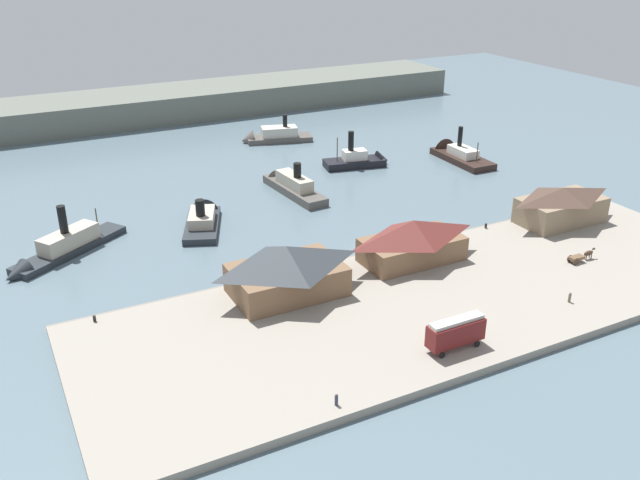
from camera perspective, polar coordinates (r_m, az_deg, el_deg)
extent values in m
plane|color=slate|center=(122.55, 3.97, -0.68)|extent=(320.00, 320.00, 0.00)
cube|color=gray|center=(106.23, 10.10, -4.86)|extent=(110.00, 36.00, 1.20)
cube|color=slate|center=(119.58, 4.86, -1.11)|extent=(110.00, 0.80, 1.00)
cube|color=brown|center=(104.00, -2.79, -3.35)|extent=(16.72, 10.74, 4.57)
pyramid|color=#33383D|center=(102.21, -2.84, -1.38)|extent=(17.06, 11.28, 3.36)
cube|color=brown|center=(115.26, 7.70, -0.77)|extent=(16.95, 8.63, 4.08)
pyramid|color=maroon|center=(113.77, 7.81, 0.89)|extent=(17.28, 9.06, 3.21)
cube|color=#847056|center=(137.17, 19.51, 2.39)|extent=(16.20, 8.67, 4.89)
pyramid|color=#473328|center=(135.98, 19.71, 3.74)|extent=(16.53, 9.10, 2.07)
cube|color=maroon|center=(92.41, 11.30, -7.61)|extent=(8.21, 2.35, 3.06)
cube|color=beige|center=(91.49, 11.39, -6.66)|extent=(7.88, 1.64, 0.50)
cylinder|color=black|center=(95.81, 12.14, -7.83)|extent=(0.90, 0.18, 0.90)
cylinder|color=black|center=(94.33, 13.04, -8.49)|extent=(0.90, 0.18, 0.90)
cylinder|color=black|center=(92.69, 9.33, -8.78)|extent=(0.90, 0.18, 0.90)
cylinder|color=black|center=(91.16, 10.21, -9.48)|extent=(0.90, 0.18, 0.90)
cube|color=brown|center=(121.89, 20.70, -1.39)|extent=(2.64, 1.36, 0.50)
cylinder|color=#4C3828|center=(121.84, 20.20, -1.45)|extent=(1.20, 0.10, 1.20)
cylinder|color=#4C3828|center=(121.05, 20.66, -1.70)|extent=(1.20, 0.10, 1.20)
ellipsoid|color=#473323|center=(123.71, 21.58, -1.03)|extent=(2.00, 0.70, 0.90)
ellipsoid|color=#473323|center=(124.28, 21.96, -0.70)|extent=(0.70, 0.32, 0.44)
cylinder|color=#473323|center=(124.49, 21.66, -1.19)|extent=(0.16, 0.16, 1.00)
cylinder|color=#473323|center=(124.26, 21.79, -1.26)|extent=(0.16, 0.16, 1.00)
cylinder|color=#473323|center=(123.64, 21.28, -1.30)|extent=(0.16, 0.16, 1.00)
cylinder|color=#473323|center=(123.41, 21.42, -1.37)|extent=(0.16, 0.16, 1.00)
cylinder|color=#33384C|center=(81.83, 1.38, -13.26)|extent=(0.41, 0.41, 1.40)
sphere|color=#CCA889|center=(81.32, 1.39, -12.80)|extent=(0.26, 0.26, 0.26)
cylinder|color=#6B5B4C|center=(108.81, 20.19, -4.57)|extent=(0.41, 0.41, 1.42)
sphere|color=#CCA889|center=(108.43, 20.25, -4.18)|extent=(0.26, 0.26, 0.26)
cylinder|color=black|center=(102.65, -18.38, -6.27)|extent=(0.44, 0.44, 0.90)
cylinder|color=black|center=(131.02, 13.73, 1.15)|extent=(0.44, 0.44, 0.90)
cube|color=#23282D|center=(132.05, -9.83, 1.23)|extent=(11.85, 17.39, 1.31)
cone|color=#23282D|center=(139.56, -9.60, 2.55)|extent=(6.19, 4.80, 5.49)
cube|color=#B2A893|center=(131.41, -9.88, 1.90)|extent=(7.47, 9.47, 2.03)
cylinder|color=black|center=(128.92, -10.02, 2.68)|extent=(1.74, 1.74, 3.13)
cube|color=#23282D|center=(128.26, -20.19, -0.73)|extent=(21.64, 16.63, 1.23)
cone|color=#23282D|center=(122.03, -24.11, -2.72)|extent=(5.79, 5.82, 4.25)
cube|color=#B2A893|center=(127.45, -20.32, 0.10)|extent=(11.33, 9.27, 2.85)
cylinder|color=black|center=(125.65, -20.77, 1.63)|extent=(1.46, 1.46, 4.97)
cylinder|color=brown|center=(131.18, -18.19, 1.57)|extent=(0.24, 0.24, 4.80)
cube|color=black|center=(172.51, 11.83, 6.69)|extent=(7.37, 18.47, 1.56)
cone|color=black|center=(179.49, 10.09, 7.53)|extent=(6.26, 3.46, 6.17)
cube|color=silver|center=(171.98, 11.88, 7.26)|extent=(4.13, 8.13, 2.05)
cylinder|color=black|center=(172.23, 11.67, 8.50)|extent=(1.14, 1.14, 4.84)
cylinder|color=brown|center=(167.48, 13.05, 7.19)|extent=(0.24, 0.24, 4.81)
cube|color=#514C47|center=(147.46, -2.16, 4.19)|extent=(6.38, 20.66, 1.76)
cone|color=#514C47|center=(155.90, -4.01, 5.29)|extent=(4.64, 3.98, 4.38)
cube|color=#B2A893|center=(146.74, -2.17, 4.97)|extent=(4.21, 11.13, 2.51)
cylinder|color=black|center=(144.68, -1.92, 5.87)|extent=(1.66, 1.66, 3.12)
cube|color=black|center=(165.40, 2.90, 6.46)|extent=(15.38, 8.32, 1.82)
cone|color=black|center=(167.75, 5.28, 6.65)|extent=(3.57, 5.35, 4.92)
cube|color=silver|center=(164.78, 2.91, 7.15)|extent=(6.12, 4.38, 2.33)
cylinder|color=black|center=(163.47, 2.61, 8.29)|extent=(1.37, 1.37, 4.66)
cylinder|color=brown|center=(162.99, 1.45, 7.61)|extent=(0.24, 0.24, 5.77)
cube|color=#514C47|center=(186.58, -3.43, 8.48)|extent=(18.37, 10.54, 1.39)
cone|color=#514C47|center=(185.58, -6.10, 8.30)|extent=(4.48, 6.15, 5.52)
cube|color=beige|center=(186.05, -3.44, 9.07)|extent=(10.32, 6.97, 2.55)
cylinder|color=black|center=(185.55, -2.95, 9.96)|extent=(1.22, 1.22, 3.22)
cube|color=#60665B|center=(217.94, -11.33, 11.30)|extent=(180.00, 24.00, 8.00)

